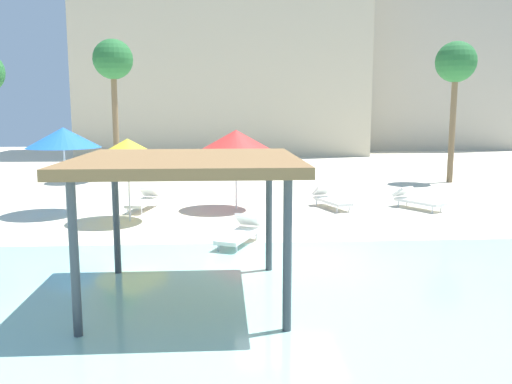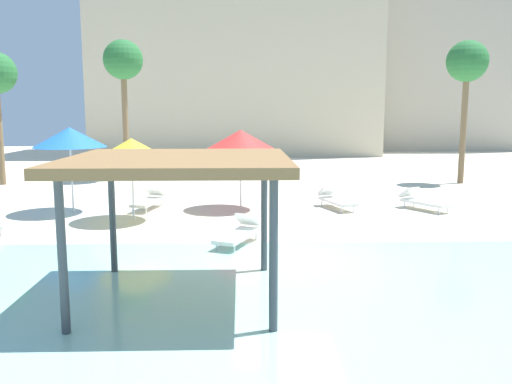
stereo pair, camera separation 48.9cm
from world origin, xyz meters
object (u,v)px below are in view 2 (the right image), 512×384
beach_umbrella_red_1 (241,139)px  palm_tree_0 (123,64)px  palm_tree_2 (467,65)px  beach_umbrella_blue_2 (70,137)px  lounge_chair_5 (335,199)px  lounge_chair_3 (149,200)px  beach_umbrella_yellow_3 (132,149)px  lounge_chair_0 (240,232)px  lounge_chair_2 (422,200)px  shade_pavilion (179,166)px

beach_umbrella_red_1 → palm_tree_0: (-5.64, 7.95, 3.22)m
beach_umbrella_red_1 → palm_tree_2: (10.48, 6.36, 3.06)m
beach_umbrella_blue_2 → lounge_chair_5: size_ratio=1.45×
lounge_chair_3 → palm_tree_2: bearing=127.3°
beach_umbrella_red_1 → palm_tree_0: size_ratio=0.41×
beach_umbrella_yellow_3 → lounge_chair_0: bearing=-43.4°
beach_umbrella_blue_2 → lounge_chair_2: 12.26m
beach_umbrella_yellow_3 → palm_tree_2: (13.87, 8.27, 3.25)m
palm_tree_2 → lounge_chair_2: bearing=-121.7°
beach_umbrella_red_1 → palm_tree_2: bearing=31.3°
shade_pavilion → lounge_chair_5: 10.32m
beach_umbrella_yellow_3 → palm_tree_0: (-2.25, 9.85, 3.41)m
palm_tree_0 → shade_pavilion: bearing=-75.1°
palm_tree_2 → palm_tree_0: bearing=174.4°
shade_pavilion → palm_tree_2: 19.54m
lounge_chair_0 → beach_umbrella_red_1: bearing=-157.0°
lounge_chair_3 → lounge_chair_5: bearing=101.9°
beach_umbrella_red_1 → lounge_chair_5: bearing=-0.1°
lounge_chair_5 → palm_tree_2: 10.88m
shade_pavilion → lounge_chair_0: bearing=74.9°
beach_umbrella_blue_2 → beach_umbrella_yellow_3: beach_umbrella_blue_2 is taller
lounge_chair_3 → palm_tree_0: (-2.41, 7.87, 5.34)m
shade_pavilion → lounge_chair_2: bearing=49.5°
beach_umbrella_yellow_3 → lounge_chair_5: 7.26m
lounge_chair_2 → lounge_chair_5: 3.01m
beach_umbrella_yellow_3 → lounge_chair_2: (9.72, 1.55, -1.93)m
lounge_chair_5 → lounge_chair_0: bearing=-52.3°
beach_umbrella_yellow_3 → palm_tree_2: bearing=30.8°
lounge_chair_0 → lounge_chair_3: size_ratio=1.00×
palm_tree_0 → lounge_chair_3: bearing=-73.0°
lounge_chair_2 → lounge_chair_3: bearing=-124.7°
beach_umbrella_red_1 → beach_umbrella_yellow_3: bearing=-150.7°
lounge_chair_2 → palm_tree_0: bearing=-156.8°
shade_pavilion → beach_umbrella_yellow_3: 7.53m
beach_umbrella_yellow_3 → lounge_chair_5: beach_umbrella_yellow_3 is taller
shade_pavilion → beach_umbrella_red_1: (1.11, 9.08, -0.01)m
lounge_chair_5 → beach_umbrella_blue_2: bearing=-105.8°
beach_umbrella_yellow_3 → lounge_chair_2: 10.03m
shade_pavilion → beach_umbrella_yellow_3: bearing=107.6°
lounge_chair_3 → lounge_chair_5: same height
beach_umbrella_red_1 → palm_tree_2: palm_tree_2 is taller
beach_umbrella_red_1 → beach_umbrella_yellow_3: 3.89m
beach_umbrella_red_1 → lounge_chair_3: beach_umbrella_red_1 is taller
beach_umbrella_yellow_3 → palm_tree_0: palm_tree_0 is taller
palm_tree_2 → lounge_chair_0: bearing=-132.6°
shade_pavilion → lounge_chair_2: (7.44, 8.72, -2.13)m
shade_pavilion → beach_umbrella_red_1: bearing=83.0°
beach_umbrella_yellow_3 → lounge_chair_5: (6.73, 1.90, -1.93)m
lounge_chair_0 → lounge_chair_3: (-3.20, 5.16, 0.00)m
shade_pavilion → lounge_chair_3: size_ratio=1.97×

